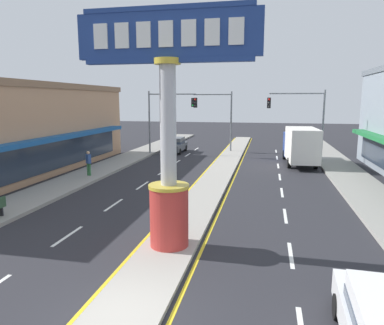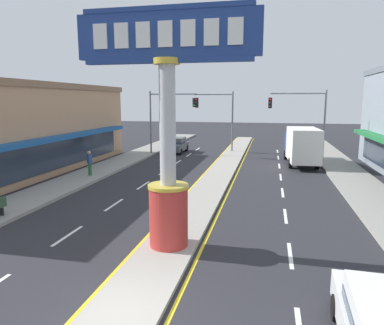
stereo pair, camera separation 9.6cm
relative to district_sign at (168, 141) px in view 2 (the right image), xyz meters
name	(u,v)px [view 2 (the right image)]	position (x,y,z in m)	size (l,w,h in m)	color
ground_plane	(119,321)	(0.00, -4.45, -3.94)	(160.00, 160.00, 0.00)	#28282D
median_strip	(220,173)	(0.00, 13.55, -3.87)	(1.99, 52.00, 0.14)	#A39E93
sidewalk_left	(92,173)	(-9.05, 11.55, -3.85)	(2.91, 60.00, 0.18)	gray
sidewalk_right	(360,186)	(9.05, 11.55, -3.85)	(2.91, 60.00, 0.18)	gray
lane_markings	(217,178)	(0.00, 12.20, -3.93)	(8.73, 52.00, 0.01)	silver
district_sign	(168,141)	(0.00, 0.00, 0.00)	(6.27, 1.45, 8.22)	#B7332D
traffic_light_left_side	(168,112)	(-6.23, 21.68, 0.31)	(4.86, 0.46, 6.20)	slate
traffic_light_right_side	(304,113)	(6.23, 20.72, 0.31)	(4.86, 0.46, 6.20)	slate
traffic_light_median_far	(218,111)	(-1.85, 25.06, 0.26)	(4.20, 0.46, 6.20)	slate
sedan_far_right_lane	(176,145)	(-5.94, 23.71, -3.15)	(1.84, 4.30, 1.53)	#4C5156
box_truck_near_left_lane	(302,145)	(6.03, 18.79, -2.24)	(2.55, 7.01, 3.12)	navy
pedestrian_near_kerb	(90,162)	(-8.65, 10.48, -2.79)	(0.45, 0.42, 1.71)	#336B3D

